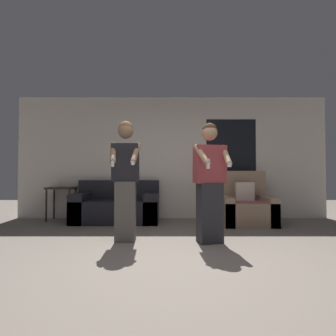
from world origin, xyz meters
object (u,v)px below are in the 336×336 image
(couch, at_px, (118,207))
(person_right, at_px, (211,181))
(person_left, at_px, (126,178))
(armchair, at_px, (246,207))
(side_table, at_px, (62,192))

(couch, xyz_separation_m, person_right, (1.65, -1.64, 0.57))
(person_left, bearing_deg, armchair, 32.65)
(armchair, height_order, person_right, person_right)
(couch, xyz_separation_m, person_left, (0.43, -1.57, 0.61))
(side_table, height_order, person_right, person_right)
(person_right, bearing_deg, couch, 135.09)
(armchair, relative_size, person_left, 0.59)
(side_table, height_order, person_left, person_left)
(person_left, height_order, person_right, person_left)
(couch, bearing_deg, armchair, -4.30)
(armchair, distance_m, person_left, 2.61)
(armchair, xyz_separation_m, person_right, (-0.92, -1.45, 0.54))
(armchair, relative_size, side_table, 1.22)
(couch, distance_m, side_table, 1.27)
(person_left, relative_size, person_right, 1.03)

